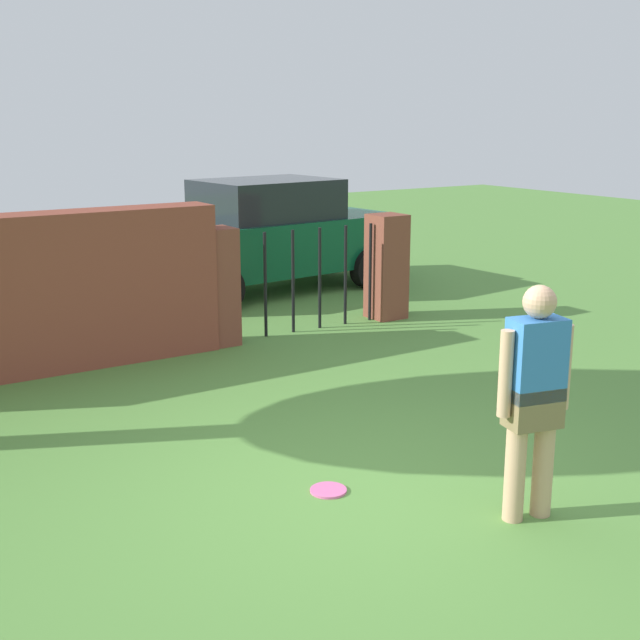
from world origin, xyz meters
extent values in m
plane|color=#568C3D|center=(0.00, 0.00, 0.00)|extent=(40.00, 40.00, 0.00)
cube|color=brown|center=(-1.50, 4.23, 0.85)|extent=(4.49, 0.50, 1.69)
cylinder|color=tan|center=(0.56, -0.93, 0.42)|extent=(0.14, 0.14, 0.85)
cylinder|color=tan|center=(0.78, -0.98, 0.42)|extent=(0.14, 0.14, 0.85)
cube|color=olive|center=(0.67, -0.95, 0.80)|extent=(0.40, 0.29, 0.28)
cube|color=#3372BF|center=(0.67, -0.95, 1.12)|extent=(0.40, 0.29, 0.55)
sphere|color=tan|center=(0.67, -0.95, 1.51)|extent=(0.22, 0.22, 0.22)
cylinder|color=tan|center=(0.45, -0.90, 1.05)|extent=(0.09, 0.09, 0.58)
cylinder|color=tan|center=(0.89, -1.00, 1.05)|extent=(0.09, 0.09, 0.58)
cube|color=brown|center=(0.84, 4.23, 0.70)|extent=(0.44, 0.44, 1.40)
cube|color=brown|center=(3.37, 4.23, 0.70)|extent=(0.44, 0.44, 1.40)
cylinder|color=black|center=(1.11, 4.23, 0.65)|extent=(0.04, 0.04, 1.30)
cylinder|color=black|center=(1.51, 4.23, 0.65)|extent=(0.04, 0.04, 1.30)
cylinder|color=black|center=(1.91, 4.23, 0.65)|extent=(0.04, 0.04, 1.30)
cylinder|color=black|center=(2.30, 4.23, 0.65)|extent=(0.04, 0.04, 1.30)
cylinder|color=black|center=(2.70, 4.23, 0.65)|extent=(0.04, 0.04, 1.30)
cylinder|color=black|center=(3.10, 4.23, 0.65)|extent=(0.04, 0.04, 1.30)
cube|color=#0C4C2D|center=(2.91, 6.70, 0.72)|extent=(4.35, 2.11, 0.80)
cube|color=#1E2328|center=(2.91, 6.70, 1.42)|extent=(2.14, 1.69, 0.60)
cylinder|color=black|center=(4.19, 7.68, 0.32)|extent=(0.66, 0.28, 0.64)
cylinder|color=black|center=(4.35, 5.98, 0.32)|extent=(0.66, 0.28, 0.64)
cylinder|color=black|center=(1.47, 7.41, 0.32)|extent=(0.66, 0.28, 0.64)
cylinder|color=black|center=(1.64, 5.71, 0.32)|extent=(0.66, 0.28, 0.64)
cylinder|color=pink|center=(-0.26, 0.11, 0.01)|extent=(0.27, 0.27, 0.02)
camera|label=1|loc=(-3.36, -4.63, 2.68)|focal=47.13mm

